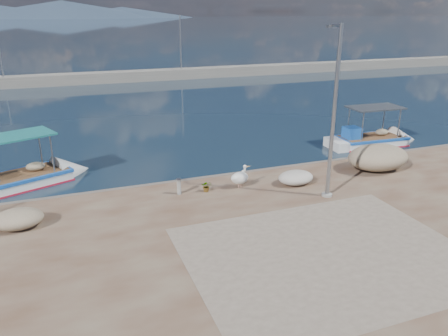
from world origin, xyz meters
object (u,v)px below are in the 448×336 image
at_px(pelican, 240,177).
at_px(boat_right, 370,142).
at_px(lamp_post, 333,120).
at_px(bollard_near, 179,186).
at_px(boat_left, 20,182).

bearing_deg(pelican, boat_right, 6.62).
bearing_deg(lamp_post, boat_right, 41.59).
xyz_separation_m(boat_right, pelican, (-10.79, -4.69, 0.76)).
bearing_deg(bollard_near, lamp_post, -22.07).
xyz_separation_m(boat_right, bollard_near, (-13.53, -4.46, 0.66)).
bearing_deg(pelican, boat_left, 134.77).
height_order(lamp_post, bollard_near, lamp_post).
xyz_separation_m(boat_left, boat_right, (20.08, -0.32, -0.01)).
xyz_separation_m(boat_left, bollard_near, (6.56, -4.78, 0.65)).
distance_m(boat_left, lamp_post, 14.74).
relative_size(boat_right, bollard_near, 8.53).
bearing_deg(bollard_near, pelican, -4.85).
height_order(boat_left, pelican, boat_left).
height_order(boat_left, bollard_near, boat_left).
bearing_deg(boat_right, bollard_near, -158.91).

